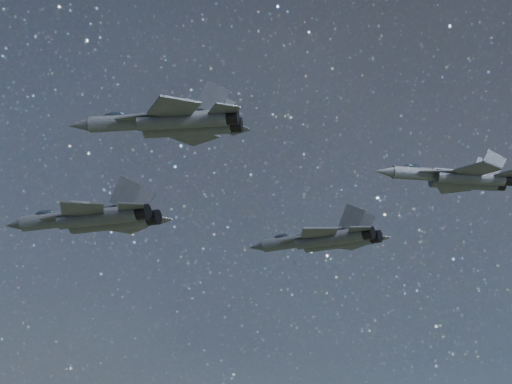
# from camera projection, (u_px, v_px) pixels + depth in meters

# --- Properties ---
(jet_lead) EXTENTS (20.19, 14.05, 5.08)m
(jet_lead) POSITION_uv_depth(u_px,v_px,m) (92.00, 218.00, 85.00)
(jet_lead) COLOR #383D47
(jet_left) EXTENTS (19.30, 12.95, 4.88)m
(jet_left) POSITION_uv_depth(u_px,v_px,m) (323.00, 239.00, 99.03)
(jet_left) COLOR #383D47
(jet_right) EXTENTS (16.36, 11.50, 4.13)m
(jet_right) POSITION_uv_depth(u_px,v_px,m) (171.00, 122.00, 68.28)
(jet_right) COLOR #383D47
(jet_slot) EXTENTS (14.87, 9.78, 3.82)m
(jet_slot) POSITION_uv_depth(u_px,v_px,m) (456.00, 177.00, 80.36)
(jet_slot) COLOR #383D47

